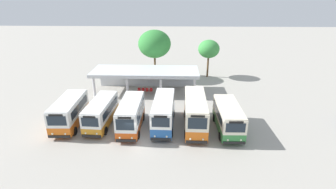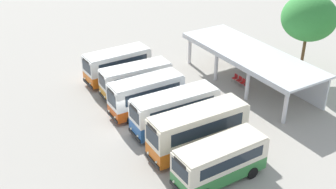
# 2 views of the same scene
# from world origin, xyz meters

# --- Properties ---
(ground_plane) EXTENTS (180.00, 180.00, 0.00)m
(ground_plane) POSITION_xyz_m (0.00, 0.00, 0.00)
(ground_plane) COLOR #A39E93
(city_bus_nearest_orange) EXTENTS (2.62, 6.67, 3.16)m
(city_bus_nearest_orange) POSITION_xyz_m (-8.22, 2.97, 1.75)
(city_bus_nearest_orange) COLOR black
(city_bus_nearest_orange) RESTS_ON ground
(city_bus_second_in_row) EXTENTS (2.50, 6.81, 2.92)m
(city_bus_second_in_row) POSITION_xyz_m (-4.73, 3.22, 1.63)
(city_bus_second_in_row) COLOR black
(city_bus_second_in_row) RESTS_ON ground
(city_bus_middle_cream) EXTENTS (2.29, 6.62, 3.25)m
(city_bus_middle_cream) POSITION_xyz_m (-1.25, 2.45, 1.79)
(city_bus_middle_cream) COLOR black
(city_bus_middle_cream) RESTS_ON ground
(city_bus_fourth_amber) EXTENTS (2.41, 7.40, 3.24)m
(city_bus_fourth_amber) POSITION_xyz_m (2.24, 3.18, 1.79)
(city_bus_fourth_amber) COLOR black
(city_bus_fourth_amber) RESTS_ON ground
(city_bus_fifth_blue) EXTENTS (2.45, 7.83, 3.54)m
(city_bus_fifth_blue) POSITION_xyz_m (5.73, 3.02, 1.94)
(city_bus_fifth_blue) COLOR black
(city_bus_fifth_blue) RESTS_ON ground
(city_bus_far_end_green) EXTENTS (2.49, 6.68, 2.98)m
(city_bus_far_end_green) POSITION_xyz_m (9.22, 2.42, 1.66)
(city_bus_far_end_green) COLOR black
(city_bus_far_end_green) RESTS_ON ground
(terminal_canopy) EXTENTS (15.55, 5.48, 3.40)m
(terminal_canopy) POSITION_xyz_m (-0.93, 14.31, 2.63)
(terminal_canopy) COLOR silver
(terminal_canopy) RESTS_ON ground
(waiting_chair_end_by_column) EXTENTS (0.46, 0.46, 0.86)m
(waiting_chair_end_by_column) POSITION_xyz_m (-1.85, 12.84, 0.52)
(waiting_chair_end_by_column) COLOR slate
(waiting_chair_end_by_column) RESTS_ON ground
(waiting_chair_second_from_end) EXTENTS (0.46, 0.46, 0.86)m
(waiting_chair_second_from_end) POSITION_xyz_m (-1.26, 12.88, 0.52)
(waiting_chair_second_from_end) COLOR slate
(waiting_chair_second_from_end) RESTS_ON ground
(waiting_chair_middle_seat) EXTENTS (0.46, 0.46, 0.86)m
(waiting_chair_middle_seat) POSITION_xyz_m (-0.67, 12.84, 0.52)
(waiting_chair_middle_seat) COLOR slate
(waiting_chair_middle_seat) RESTS_ON ground
(waiting_chair_fourth_seat) EXTENTS (0.46, 0.46, 0.86)m
(waiting_chair_fourth_seat) POSITION_xyz_m (-0.09, 12.87, 0.52)
(waiting_chair_fourth_seat) COLOR slate
(waiting_chair_fourth_seat) RESTS_ON ground
(roadside_tree_behind_canopy) EXTENTS (5.43, 5.43, 8.29)m
(roadside_tree_behind_canopy) POSITION_xyz_m (-0.05, 20.09, 5.97)
(roadside_tree_behind_canopy) COLOR brown
(roadside_tree_behind_canopy) RESTS_ON ground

